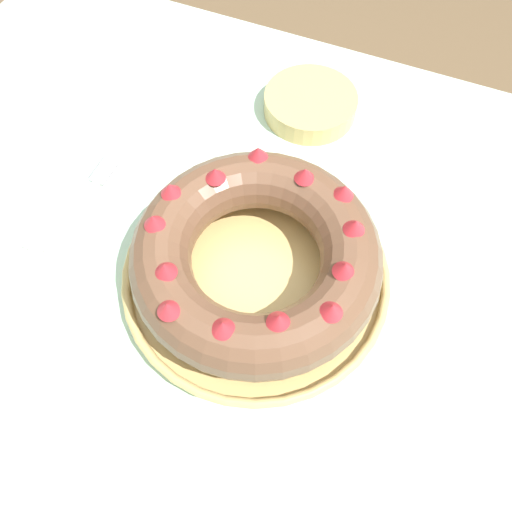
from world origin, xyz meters
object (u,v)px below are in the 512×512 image
(fork, at_px, (87,196))
(serving_knife, at_px, (61,204))
(cake_knife, at_px, (95,209))
(serving_dish, at_px, (256,275))
(side_bowl, at_px, (310,104))
(bundt_cake, at_px, (256,256))

(fork, distance_m, serving_knife, 0.04)
(fork, height_order, cake_knife, cake_knife)
(serving_dish, xyz_separation_m, side_bowl, (-0.04, 0.33, 0.00))
(serving_dish, bearing_deg, fork, 174.31)
(serving_knife, distance_m, side_bowl, 0.42)
(bundt_cake, xyz_separation_m, cake_knife, (-0.26, 0.01, -0.06))
(fork, xyz_separation_m, serving_knife, (-0.03, -0.03, 0.00))
(serving_dish, bearing_deg, bundt_cake, 165.70)
(serving_dish, distance_m, bundt_cake, 0.05)
(bundt_cake, relative_size, cake_knife, 1.93)
(serving_dish, relative_size, side_bowl, 2.33)
(fork, xyz_separation_m, cake_knife, (0.02, -0.02, 0.00))
(cake_knife, bearing_deg, fork, 150.90)
(side_bowl, bearing_deg, cake_knife, -125.47)
(bundt_cake, distance_m, side_bowl, 0.33)
(cake_knife, bearing_deg, side_bowl, 59.54)
(serving_knife, relative_size, cake_knife, 1.19)
(serving_dish, height_order, bundt_cake, bundt_cake)
(bundt_cake, distance_m, serving_knife, 0.32)
(serving_knife, bearing_deg, bundt_cake, 1.41)
(serving_dish, xyz_separation_m, serving_knife, (-0.31, 0.00, -0.01))
(serving_dish, bearing_deg, side_bowl, 97.21)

